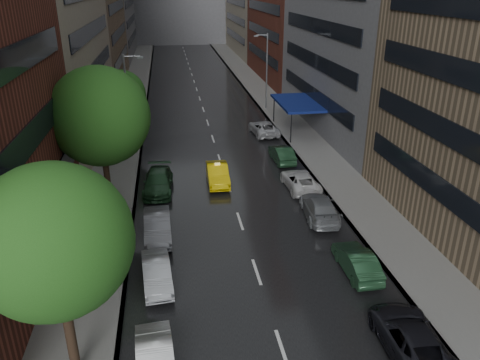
% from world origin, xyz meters
% --- Properties ---
extents(road, '(14.00, 140.00, 0.01)m').
position_xyz_m(road, '(0.00, 50.00, 0.01)').
color(road, black).
rests_on(road, ground).
extents(sidewalk_left, '(4.00, 140.00, 0.15)m').
position_xyz_m(sidewalk_left, '(-9.00, 50.00, 0.07)').
color(sidewalk_left, gray).
rests_on(sidewalk_left, ground).
extents(sidewalk_right, '(4.00, 140.00, 0.15)m').
position_xyz_m(sidewalk_right, '(9.00, 50.00, 0.07)').
color(sidewalk_right, gray).
rests_on(sidewalk_right, ground).
extents(tree_near, '(5.74, 5.74, 9.15)m').
position_xyz_m(tree_near, '(-8.60, 3.93, 6.26)').
color(tree_near, '#382619').
rests_on(tree_near, ground).
extents(tree_mid, '(6.35, 6.35, 10.12)m').
position_xyz_m(tree_mid, '(-8.60, 18.35, 6.93)').
color(tree_mid, '#382619').
rests_on(tree_mid, ground).
extents(tree_far, '(4.59, 4.59, 7.31)m').
position_xyz_m(tree_far, '(-8.60, 33.29, 5.00)').
color(tree_far, '#382619').
rests_on(tree_far, ground).
extents(taxi, '(1.69, 4.65, 1.52)m').
position_xyz_m(taxi, '(-0.76, 22.66, 0.76)').
color(taxi, yellow).
rests_on(taxi, ground).
extents(parked_cars_left, '(2.41, 23.33, 1.52)m').
position_xyz_m(parked_cars_left, '(-5.40, 14.21, 0.73)').
color(parked_cars_left, white).
rests_on(parked_cars_left, ground).
extents(parked_cars_right, '(2.76, 36.91, 1.47)m').
position_xyz_m(parked_cars_right, '(5.40, 18.33, 0.71)').
color(parked_cars_right, black).
rests_on(parked_cars_right, ground).
extents(street_lamp_left, '(1.74, 0.22, 9.00)m').
position_xyz_m(street_lamp_left, '(-7.72, 30.00, 4.89)').
color(street_lamp_left, gray).
rests_on(street_lamp_left, sidewalk_left).
extents(street_lamp_right, '(1.74, 0.22, 9.00)m').
position_xyz_m(street_lamp_right, '(7.72, 45.00, 4.89)').
color(street_lamp_right, gray).
rests_on(street_lamp_right, sidewalk_right).
extents(awning, '(4.00, 8.00, 3.12)m').
position_xyz_m(awning, '(8.98, 35.00, 3.13)').
color(awning, navy).
rests_on(awning, sidewalk_right).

